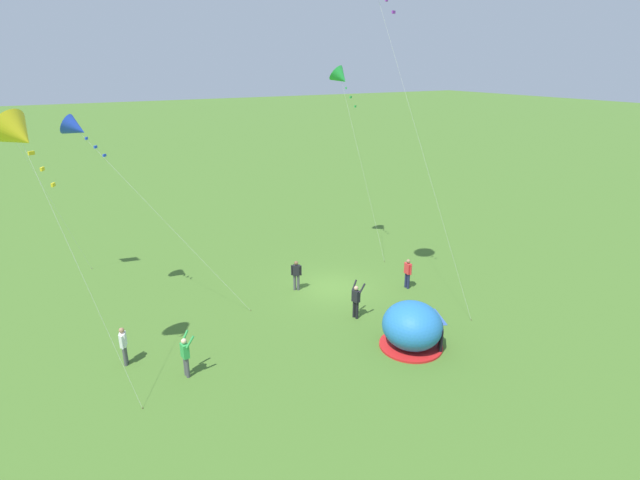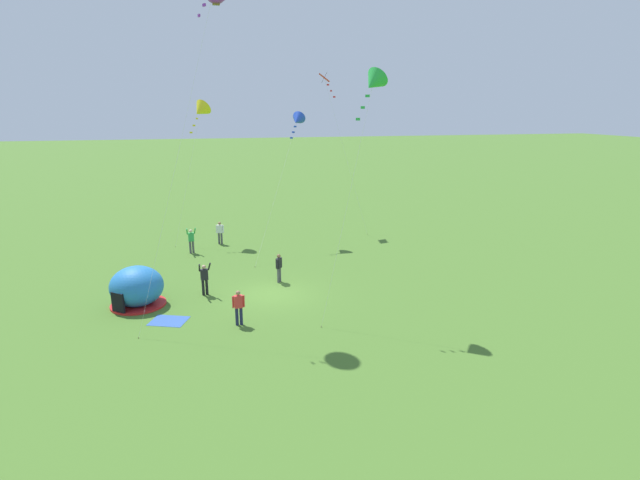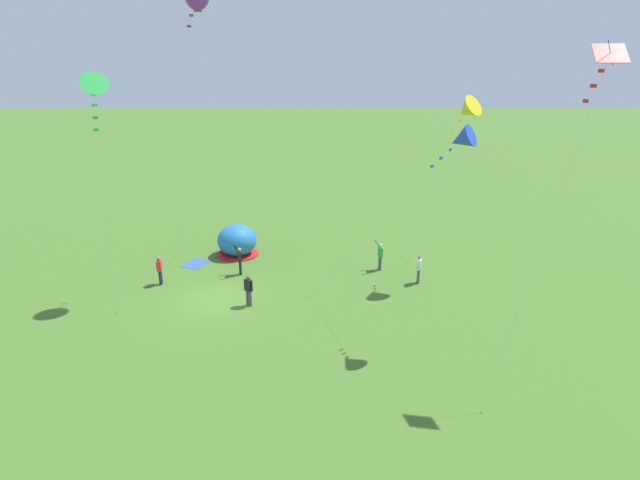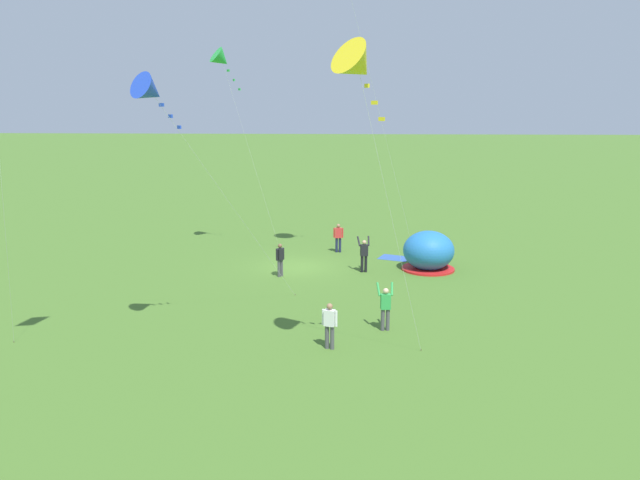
# 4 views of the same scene
# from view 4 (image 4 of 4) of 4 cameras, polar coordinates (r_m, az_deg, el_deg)

# --- Properties ---
(ground_plane) EXTENTS (300.00, 300.00, 0.00)m
(ground_plane) POSITION_cam_4_polar(r_m,az_deg,el_deg) (33.84, -2.07, -2.51)
(ground_plane) COLOR #477028
(popup_tent) EXTENTS (2.81, 2.81, 2.10)m
(popup_tent) POSITION_cam_4_polar(r_m,az_deg,el_deg) (33.61, 9.90, -1.04)
(popup_tent) COLOR #2672BF
(popup_tent) RESTS_ON ground
(picnic_blanket) EXTENTS (2.06, 1.83, 0.01)m
(picnic_blanket) POSITION_cam_4_polar(r_m,az_deg,el_deg) (36.08, 6.84, -1.63)
(picnic_blanket) COLOR #3359A5
(picnic_blanket) RESTS_ON ground
(person_flying_kite) EXTENTS (0.68, 0.55, 1.89)m
(person_flying_kite) POSITION_cam_4_polar(r_m,az_deg,el_deg) (32.71, 4.05, -1.25)
(person_flying_kite) COLOR black
(person_flying_kite) RESTS_ON ground
(person_arms_raised) EXTENTS (0.68, 0.52, 1.89)m
(person_arms_raised) POSITION_cam_4_polar(r_m,az_deg,el_deg) (24.47, 6.00, -6.02)
(person_arms_raised) COLOR #4C4C51
(person_arms_raised) RESTS_ON ground
(person_far_back) EXTENTS (0.59, 0.25, 1.72)m
(person_far_back) POSITION_cam_4_polar(r_m,az_deg,el_deg) (37.02, 1.69, 0.33)
(person_far_back) COLOR #1E2347
(person_far_back) RESTS_ON ground
(person_with_toddler) EXTENTS (0.57, 0.34, 1.72)m
(person_with_toddler) POSITION_cam_4_polar(r_m,az_deg,el_deg) (22.57, 0.89, -7.64)
(person_with_toddler) COLOR #4C4C51
(person_with_toddler) RESTS_ON ground
(person_strolling) EXTENTS (0.41, 0.50, 1.72)m
(person_strolling) POSITION_cam_4_polar(r_m,az_deg,el_deg) (31.88, -3.67, -1.67)
(person_strolling) COLOR #4C4C51
(person_strolling) RESTS_ON ground
(kite_yellow) EXTENTS (3.41, 3.22, 10.58)m
(kite_yellow) POSITION_cam_4_polar(r_m,az_deg,el_deg) (19.00, 3.47, 15.66)
(kite_yellow) COLOR silver
(kite_yellow) RESTS_ON ground
(kite_green) EXTENTS (3.71, 2.49, 11.77)m
(kite_green) POSITION_cam_4_polar(r_m,az_deg,el_deg) (36.58, -8.99, 15.99)
(kite_green) COLOR silver
(kite_green) RESTS_ON ground
(kite_blue) EXTENTS (4.94, 7.22, 9.74)m
(kite_blue) POSITION_cam_4_polar(r_m,az_deg,el_deg) (22.21, -15.23, 12.99)
(kite_blue) COLOR silver
(kite_blue) RESTS_ON ground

